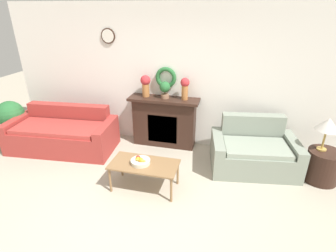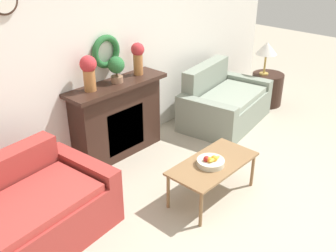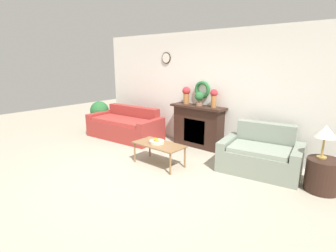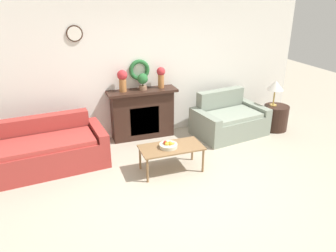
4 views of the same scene
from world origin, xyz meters
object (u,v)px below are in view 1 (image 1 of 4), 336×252
object	(u,v)px
potted_plant_floor_by_couch	(11,116)
fireplace	(164,121)
side_table_by_loveseat	(323,166)
table_lamp	(328,125)
couch_left	(63,134)
loveseat_right	(253,152)
coffee_table	(144,166)
potted_plant_on_mantel	(165,88)
vase_on_mantel_left	(146,84)
fruit_bowl	(140,161)
vase_on_mantel_right	(185,87)

from	to	relation	value
potted_plant_floor_by_couch	fireplace	bearing A→B (deg)	10.57
side_table_by_loveseat	potted_plant_floor_by_couch	bearing A→B (deg)	-179.95
side_table_by_loveseat	table_lamp	size ratio (longest dim) A/B	0.98
couch_left	loveseat_right	bearing A→B (deg)	-2.16
coffee_table	potted_plant_on_mantel	world-z (taller)	potted_plant_on_mantel
potted_plant_on_mantel	coffee_table	bearing A→B (deg)	-87.79
loveseat_right	table_lamp	size ratio (longest dim) A/B	2.86
loveseat_right	table_lamp	bearing A→B (deg)	-13.70
side_table_by_loveseat	vase_on_mantel_left	distance (m)	3.35
coffee_table	potted_plant_floor_by_couch	bearing A→B (deg)	164.52
fruit_bowl	side_table_by_loveseat	world-z (taller)	fruit_bowl
coffee_table	couch_left	bearing A→B (deg)	157.37
fruit_bowl	vase_on_mantel_right	distance (m)	1.71
couch_left	table_lamp	distance (m)	4.67
loveseat_right	potted_plant_floor_by_couch	bearing A→B (deg)	172.88
vase_on_mantel_left	potted_plant_on_mantel	bearing A→B (deg)	-2.94
couch_left	potted_plant_floor_by_couch	distance (m)	1.25
vase_on_mantel_right	potted_plant_floor_by_couch	xyz separation A→B (m)	(-3.53, -0.59, -0.70)
table_lamp	potted_plant_on_mantel	distance (m)	2.76
fireplace	vase_on_mantel_right	distance (m)	0.84
couch_left	table_lamp	bearing A→B (deg)	-3.93
vase_on_mantel_left	fireplace	bearing A→B (deg)	-0.88
couch_left	vase_on_mantel_left	bearing A→B (deg)	17.63
fireplace	loveseat_right	xyz separation A→B (m)	(1.72, -0.44, -0.20)
couch_left	side_table_by_loveseat	size ratio (longest dim) A/B	3.95
vase_on_mantel_left	vase_on_mantel_right	xyz separation A→B (m)	(0.77, 0.00, -0.00)
coffee_table	vase_on_mantel_right	size ratio (longest dim) A/B	2.49
side_table_by_loveseat	table_lamp	world-z (taller)	table_lamp
fruit_bowl	coffee_table	bearing A→B (deg)	7.04
fireplace	vase_on_mantel_left	bearing A→B (deg)	179.12
vase_on_mantel_left	table_lamp	bearing A→B (deg)	-9.77
fireplace	fruit_bowl	world-z (taller)	fireplace
fruit_bowl	vase_on_mantel_left	size ratio (longest dim) A/B	0.71
table_lamp	potted_plant_floor_by_couch	distance (m)	5.87
couch_left	vase_on_mantel_left	world-z (taller)	vase_on_mantel_left
loveseat_right	table_lamp	distance (m)	1.20
fruit_bowl	vase_on_mantel_left	distance (m)	1.71
potted_plant_floor_by_couch	vase_on_mantel_right	bearing A→B (deg)	9.49
fireplace	coffee_table	world-z (taller)	fireplace
table_lamp	vase_on_mantel_right	bearing A→B (deg)	167.10
fireplace	couch_left	world-z (taller)	fireplace
fruit_bowl	vase_on_mantel_left	world-z (taller)	vase_on_mantel_left
couch_left	coffee_table	world-z (taller)	couch_left
couch_left	potted_plant_on_mantel	bearing A→B (deg)	12.79
coffee_table	vase_on_mantel_left	distance (m)	1.76
coffee_table	fruit_bowl	distance (m)	0.10
couch_left	potted_plant_floor_by_couch	size ratio (longest dim) A/B	2.45
table_lamp	potted_plant_on_mantel	size ratio (longest dim) A/B	1.67
couch_left	potted_plant_on_mantel	xyz separation A→B (m)	(1.92, 0.63, 0.89)
couch_left	loveseat_right	size ratio (longest dim) A/B	1.36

